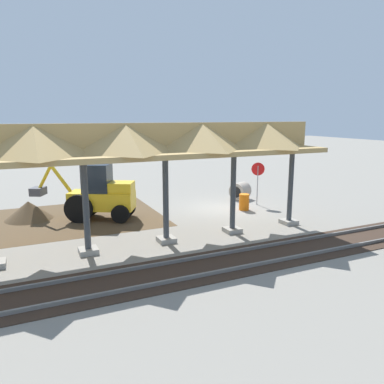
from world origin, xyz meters
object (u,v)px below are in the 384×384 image
Objects in this scene: stop_sign at (258,174)px; concrete_pipe at (240,191)px; backhoe at (99,195)px; traffic_barrel at (244,202)px.

stop_sign is 1.79× the size of concrete_pipe.
stop_sign reaches higher than concrete_pipe.
backhoe reaches higher than traffic_barrel.
concrete_pipe is at bearing -117.22° from traffic_barrel.
stop_sign is 9.12m from backhoe.
backhoe is 7.87m from traffic_barrel.
backhoe is at bearing -10.84° from traffic_barrel.
stop_sign is at bearing -150.79° from traffic_barrel.
backhoe is 9.03m from concrete_pipe.
concrete_pipe reaches higher than traffic_barrel.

